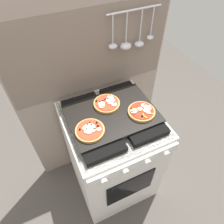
# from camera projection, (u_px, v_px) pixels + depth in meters

# --- Properties ---
(ground_plane) EXTENTS (4.00, 4.00, 0.00)m
(ground_plane) POSITION_uv_depth(u_px,v_px,m) (112.00, 178.00, 1.94)
(ground_plane) COLOR #4C4742
(kitchen_backsplash) EXTENTS (1.10, 0.09, 1.55)m
(kitchen_backsplash) POSITION_uv_depth(u_px,v_px,m) (94.00, 95.00, 1.57)
(kitchen_backsplash) COLOR gray
(kitchen_backsplash) RESTS_ON ground_plane
(stove) EXTENTS (0.60, 0.64, 0.90)m
(stove) POSITION_uv_depth(u_px,v_px,m) (112.00, 153.00, 1.61)
(stove) COLOR white
(stove) RESTS_ON ground_plane
(baking_tray) EXTENTS (0.54, 0.38, 0.02)m
(baking_tray) POSITION_uv_depth(u_px,v_px,m) (112.00, 114.00, 1.27)
(baking_tray) COLOR black
(baking_tray) RESTS_ON stove
(pizza_left) EXTENTS (0.17, 0.17, 0.03)m
(pizza_left) POSITION_uv_depth(u_px,v_px,m) (90.00, 130.00, 1.16)
(pizza_left) COLOR #C18947
(pizza_left) RESTS_ON baking_tray
(pizza_right) EXTENTS (0.17, 0.17, 0.03)m
(pizza_right) POSITION_uv_depth(u_px,v_px,m) (142.00, 111.00, 1.26)
(pizza_right) COLOR #C18947
(pizza_right) RESTS_ON baking_tray
(pizza_center) EXTENTS (0.17, 0.17, 0.03)m
(pizza_center) POSITION_uv_depth(u_px,v_px,m) (107.00, 103.00, 1.31)
(pizza_center) COLOR #C18947
(pizza_center) RESTS_ON baking_tray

